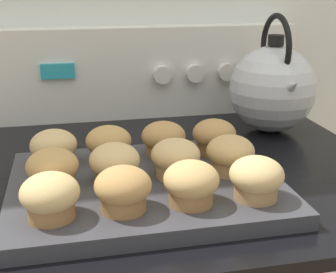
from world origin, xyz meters
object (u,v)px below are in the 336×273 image
muffin_r0_c3 (256,178)px  muffin_r2_c1 (109,144)px  muffin_r0_c0 (50,197)px  muffin_r2_c2 (161,139)px  muffin_r2_c0 (54,148)px  muffin_r2_c3 (214,137)px  muffin_pan (146,187)px  muffin_r1_c2 (174,159)px  muffin_r0_c2 (190,183)px  muffin_r0_c1 (123,189)px  muffin_r1_c1 (115,163)px  muffin_r1_c3 (230,155)px  muffin_r1_c0 (53,169)px  tea_kettle (273,88)px

muffin_r0_c3 → muffin_r2_c1: bearing=135.4°
muffin_r0_c0 → muffin_r2_c2: 0.24m
muffin_r2_c0 → muffin_r2_c3: size_ratio=1.00×
muffin_pan → muffin_r2_c1: 0.10m
muffin_r0_c0 → muffin_r1_c2: 0.19m
muffin_r0_c2 → muffin_r0_c3: bearing=-2.1°
muffin_r0_c1 → muffin_r2_c0: 0.18m
muffin_r1_c2 → muffin_r2_c2: (-0.00, 0.08, 0.00)m
muffin_r2_c1 → muffin_r2_c3: (0.17, -0.00, 0.00)m
muffin_r2_c1 → muffin_pan: bearing=-62.6°
muffin_r2_c0 → muffin_r2_c2: 0.16m
muffin_r1_c2 → muffin_r2_c3: 0.12m
muffin_r2_c3 → muffin_r2_c1: bearing=179.8°
muffin_r0_c0 → muffin_r2_c1: bearing=63.4°
muffin_pan → muffin_r1_c1: bearing=177.5°
muffin_r2_c1 → muffin_r2_c0: bearing=-179.0°
muffin_r0_c3 → muffin_r1_c1: bearing=152.7°
muffin_r1_c1 → muffin_r2_c1: bearing=90.4°
muffin_pan → muffin_r0_c3: (0.13, -0.09, 0.04)m
muffin_r0_c2 → muffin_r0_c3: (0.09, -0.00, 0.00)m
muffin_r0_c2 → muffin_r1_c2: size_ratio=1.00×
muffin_r1_c3 → muffin_r0_c0: bearing=-161.3°
muffin_r0_c2 → muffin_r1_c1: (-0.08, 0.09, 0.00)m
muffin_r2_c0 → muffin_r2_c3: bearing=0.2°
muffin_r0_c3 → muffin_r1_c0: size_ratio=1.00×
muffin_pan → muffin_r0_c2: bearing=-63.0°
muffin_r0_c2 → muffin_r2_c3: (0.08, 0.17, 0.00)m
muffin_r1_c0 → muffin_r2_c3: 0.26m
muffin_r0_c2 → muffin_r0_c0: bearing=-179.5°
muffin_pan → muffin_r0_c0: 0.16m
muffin_r0_c2 → muffin_r2_c2: 0.17m
muffin_r0_c1 → muffin_r0_c3: (0.17, -0.00, 0.00)m
muffin_r2_c0 → muffin_r2_c1: same height
muffin_pan → muffin_r2_c0: size_ratio=5.39×
muffin_r0_c2 → muffin_r1_c1: same height
muffin_r1_c3 → tea_kettle: bearing=54.4°
muffin_r0_c0 → muffin_r0_c3: (0.26, -0.00, 0.00)m
muffin_r0_c0 → muffin_r2_c1: size_ratio=1.00×
muffin_r0_c2 → muffin_r1_c3: bearing=45.6°
muffin_r2_c3 → muffin_r2_c2: bearing=176.8°
muffin_r1_c1 → muffin_r2_c0: 0.11m
muffin_r1_c3 → muffin_r2_c2: size_ratio=1.00×
muffin_r1_c0 → muffin_r1_c3: size_ratio=1.00×
muffin_pan → muffin_r0_c1: bearing=-116.2°
muffin_r0_c1 → muffin_r1_c3: (0.17, 0.08, 0.00)m
muffin_r2_c0 → muffin_r2_c1: size_ratio=1.00×
muffin_r0_c0 → muffin_r0_c3: bearing=-0.4°
muffin_r1_c2 → muffin_r1_c3: same height
muffin_r2_c2 → muffin_r0_c2: bearing=-89.2°
muffin_r0_c1 → muffin_r2_c0: (-0.08, 0.16, 0.00)m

